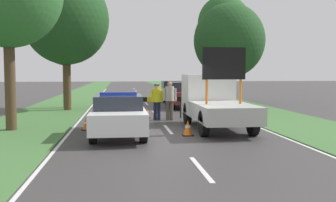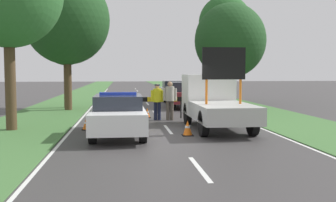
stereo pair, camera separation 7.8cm
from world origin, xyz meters
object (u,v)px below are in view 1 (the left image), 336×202
Objects in this scene: traffic_cone_near_police at (147,113)px; traffic_cone_near_truck at (123,114)px; queued_car_wagon_maroon at (183,95)px; roadside_tree_mid_left at (224,24)px; utility_pole at (224,51)px; roadside_tree_far_left at (229,41)px; work_truck at (214,101)px; traffic_cone_lane_edge at (188,128)px; police_car at (119,115)px; roadside_tree_near_left at (65,40)px; pedestrian_civilian at (170,98)px; police_officer at (157,99)px; roadside_tree_near_right at (66,20)px; traffic_cone_centre_front at (104,113)px; traffic_cone_behind_barrier at (86,124)px; queued_car_sedan_silver at (172,91)px; road_barrier at (157,101)px.

traffic_cone_near_police is 0.71× the size of traffic_cone_near_truck.
roadside_tree_mid_left is (3.90, 4.81, 5.03)m from queued_car_wagon_maroon.
roadside_tree_far_left is at bearing -93.66° from utility_pole.
work_truck is 0.72× the size of utility_pole.
police_car is at bearing 173.64° from traffic_cone_lane_edge.
queued_car_wagon_maroon is 0.72× the size of roadside_tree_near_left.
roadside_tree_near_left is at bearing 138.59° from pedestrian_civilian.
police_car is 16.16m from roadside_tree_far_left.
police_officer is 13.37m from roadside_tree_mid_left.
roadside_tree_far_left is (10.83, 4.01, -0.77)m from roadside_tree_near_right.
utility_pole reaches higher than police_car.
roadside_tree_mid_left is at bearing 50.07° from traffic_cone_centre_front.
pedestrian_civilian reaches higher than traffic_cone_near_truck.
pedestrian_civilian is at bearing -116.51° from utility_pole.
pedestrian_civilian is 4.57m from traffic_cone_behind_barrier.
traffic_cone_behind_barrier is 0.12× the size of queued_car_wagon_maroon.
police_officer is 8.93m from roadside_tree_near_left.
queued_car_sedan_silver is 0.49× the size of roadside_tree_mid_left.
traffic_cone_near_police is 8.33m from roadside_tree_near_left.
work_truck is 3.00m from pedestrian_civilian.
roadside_tree_mid_left is at bearing -112.19° from utility_pole.
work_truck is 0.66× the size of roadside_tree_mid_left.
police_car is at bearing -73.55° from roadside_tree_near_left.
traffic_cone_near_truck is at bearing 59.21° from queued_car_wagon_maroon.
pedestrian_civilian is 9.37m from roadside_tree_near_left.
queued_car_wagon_maroon is (1.53, 10.74, 0.57)m from traffic_cone_lane_edge.
roadside_tree_mid_left is (6.51, 9.90, 5.62)m from traffic_cone_near_police.
roadside_tree_far_left is at bearing 53.10° from traffic_cone_behind_barrier.
utility_pole reaches higher than road_barrier.
roadside_tree_near_right is (0.26, -1.42, 1.05)m from roadside_tree_near_left.
traffic_cone_lane_edge is at bearing -62.49° from traffic_cone_near_truck.
traffic_cone_centre_front is 7.64m from roadside_tree_near_left.
roadside_tree_mid_left is (7.70, 11.19, 5.52)m from traffic_cone_near_truck.
roadside_tree_far_left reaches higher than road_barrier.
roadside_tree_near_right is at bearing -152.60° from roadside_tree_mid_left.
roadside_tree_near_right is at bearing -79.74° from roadside_tree_near_left.
pedestrian_civilian is at bearing -14.13° from traffic_cone_centre_front.
traffic_cone_near_police is at bearing 141.50° from road_barrier.
road_barrier is 1.71× the size of police_officer.
work_truck reaches higher than traffic_cone_lane_edge.
queued_car_sedan_silver is at bearing 90.99° from pedestrian_civilian.
utility_pole is at bearing 59.52° from police_car.
police_car is at bearing -81.89° from traffic_cone_centre_front.
roadside_tree_near_right is (-6.84, 7.99, 4.18)m from work_truck.
work_truck is at bearing -106.47° from roadside_tree_mid_left.
roadside_tree_near_left is at bearing -4.70° from queued_car_wagon_maroon.
roadside_tree_near_right reaches higher than roadside_tree_near_left.
roadside_tree_mid_left reaches higher than road_barrier.
roadside_tree_mid_left is at bearing 59.46° from police_car.
roadside_tree_mid_left is at bearing 56.67° from traffic_cone_near_police.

